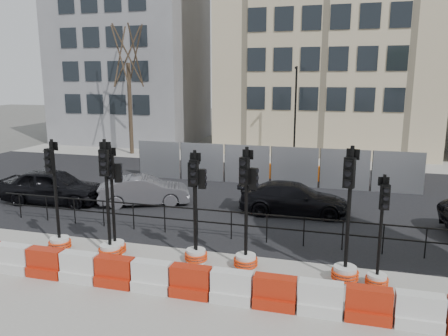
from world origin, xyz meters
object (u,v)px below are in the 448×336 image
(car_a, at_px, (53,186))
(car_c, at_px, (294,199))
(traffic_signal_a, at_px, (58,228))
(traffic_signal_h, at_px, (378,265))
(traffic_signal_d, at_px, (196,237))

(car_a, relative_size, car_c, 1.03)
(traffic_signal_a, distance_m, traffic_signal_h, 9.49)
(traffic_signal_a, height_order, traffic_signal_d, traffic_signal_a)
(traffic_signal_a, distance_m, traffic_signal_d, 4.48)
(traffic_signal_d, bearing_deg, car_c, 63.96)
(traffic_signal_d, xyz_separation_m, traffic_signal_h, (5.02, -0.20, -0.18))
(car_c, bearing_deg, traffic_signal_a, 127.93)
(traffic_signal_h, distance_m, car_a, 13.76)
(car_c, bearing_deg, car_a, 94.04)
(traffic_signal_d, height_order, car_a, traffic_signal_d)
(traffic_signal_a, xyz_separation_m, car_a, (-3.53, 4.53, 0.02))
(car_a, bearing_deg, traffic_signal_h, -114.51)
(traffic_signal_h, bearing_deg, traffic_signal_a, 166.47)
(traffic_signal_a, height_order, traffic_signal_h, traffic_signal_a)
(traffic_signal_a, distance_m, car_c, 8.81)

